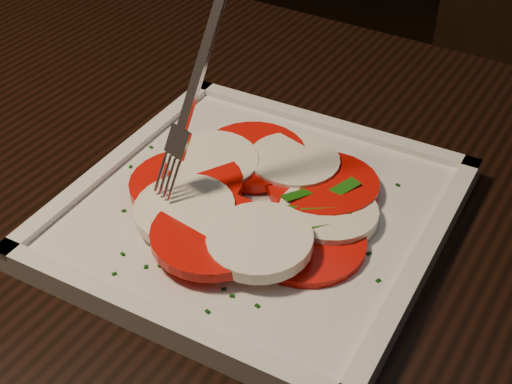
{
  "coord_description": "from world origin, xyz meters",
  "views": [
    {
      "loc": [
        0.1,
        -0.47,
        1.13
      ],
      "look_at": [
        -0.17,
        -0.12,
        0.78
      ],
      "focal_mm": 50.0,
      "sensor_mm": 36.0,
      "label": 1
    }
  ],
  "objects": [
    {
      "name": "table",
      "position": [
        -0.19,
        -0.15,
        0.65
      ],
      "size": [
        1.29,
        0.94,
        0.75
      ],
      "rotation": [
        0.0,
        0.0,
        0.12
      ],
      "color": "black",
      "rests_on": "ground"
    },
    {
      "name": "plate",
      "position": [
        -0.17,
        -0.12,
        0.76
      ],
      "size": [
        0.33,
        0.33,
        0.01
      ],
      "primitive_type": "cube",
      "rotation": [
        0.0,
        0.0,
        0.17
      ],
      "color": "white",
      "rests_on": "table"
    },
    {
      "name": "caprese_salad",
      "position": [
        -0.17,
        -0.12,
        0.77
      ],
      "size": [
        0.25,
        0.23,
        0.03
      ],
      "color": "#E90805",
      "rests_on": "plate"
    },
    {
      "name": "fork",
      "position": [
        -0.22,
        -0.13,
        0.87
      ],
      "size": [
        0.04,
        0.09,
        0.16
      ],
      "primitive_type": null,
      "rotation": [
        0.0,
        0.0,
        -0.1
      ],
      "color": "white",
      "rests_on": "caprese_salad"
    }
  ]
}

